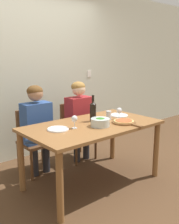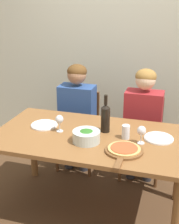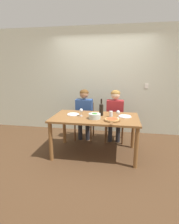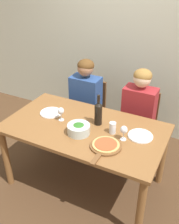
{
  "view_description": "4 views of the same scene",
  "coord_description": "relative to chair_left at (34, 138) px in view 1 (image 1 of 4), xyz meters",
  "views": [
    {
      "loc": [
        -2.02,
        -2.3,
        1.6
      ],
      "look_at": [
        0.01,
        0.07,
        0.91
      ],
      "focal_mm": 42.0,
      "sensor_mm": 36.0,
      "label": 1
    },
    {
      "loc": [
        0.69,
        -2.29,
        1.89
      ],
      "look_at": [
        -0.04,
        0.11,
        0.93
      ],
      "focal_mm": 50.0,
      "sensor_mm": 36.0,
      "label": 2
    },
    {
      "loc": [
        0.45,
        -3.2,
        1.66
      ],
      "look_at": [
        -0.13,
        0.1,
        0.83
      ],
      "focal_mm": 28.0,
      "sensor_mm": 36.0,
      "label": 3
    },
    {
      "loc": [
        1.07,
        -1.97,
        2.24
      ],
      "look_at": [
        0.05,
        0.03,
        0.94
      ],
      "focal_mm": 42.0,
      "sensor_mm": 36.0,
      "label": 4
    }
  ],
  "objects": [
    {
      "name": "pizza_on_board",
      "position": [
        0.69,
        -1.02,
        0.32
      ],
      "size": [
        0.29,
        0.43,
        0.04
      ],
      "color": "brown",
      "rests_on": "dining_table"
    },
    {
      "name": "wine_bottle",
      "position": [
        0.47,
        -0.7,
        0.44
      ],
      "size": [
        0.08,
        0.08,
        0.33
      ],
      "color": "black",
      "rests_on": "dining_table"
    },
    {
      "name": "back_wall",
      "position": [
        0.36,
        0.57,
        0.89
      ],
      "size": [
        10.0,
        0.06,
        2.7
      ],
      "color": "beige",
      "rests_on": "ground"
    },
    {
      "name": "water_tumbler",
      "position": [
        0.66,
        -0.78,
        0.36
      ],
      "size": [
        0.07,
        0.07,
        0.12
      ],
      "color": "silver",
      "rests_on": "dining_table"
    },
    {
      "name": "wine_glass_left",
      "position": [
        0.09,
        -0.81,
        0.41
      ],
      "size": [
        0.07,
        0.07,
        0.15
      ],
      "color": "silver",
      "rests_on": "dining_table"
    },
    {
      "name": "dinner_plate_left",
      "position": [
        -0.09,
        -0.74,
        0.31
      ],
      "size": [
        0.24,
        0.24,
        0.02
      ],
      "color": "white",
      "rests_on": "dining_table"
    },
    {
      "name": "dinner_plate_right",
      "position": [
        0.93,
        -0.72,
        0.31
      ],
      "size": [
        0.24,
        0.24,
        0.02
      ],
      "color": "white",
      "rests_on": "dining_table"
    },
    {
      "name": "dining_table",
      "position": [
        0.36,
        -0.81,
        0.2
      ],
      "size": [
        1.64,
        0.92,
        0.77
      ],
      "color": "brown",
      "rests_on": "ground"
    },
    {
      "name": "person_man",
      "position": [
        0.72,
        -0.11,
        0.26
      ],
      "size": [
        0.47,
        0.51,
        1.2
      ],
      "color": "#28282D",
      "rests_on": "ground"
    },
    {
      "name": "broccoli_bowl",
      "position": [
        0.37,
        -0.94,
        0.35
      ],
      "size": [
        0.22,
        0.22,
        0.1
      ],
      "color": "silver",
      "rests_on": "dining_table"
    },
    {
      "name": "person_woman",
      "position": [
        -0.0,
        -0.11,
        0.26
      ],
      "size": [
        0.47,
        0.51,
        1.2
      ],
      "color": "#28282D",
      "rests_on": "ground"
    },
    {
      "name": "wine_glass_right",
      "position": [
        0.8,
        -0.84,
        0.41
      ],
      "size": [
        0.07,
        0.07,
        0.15
      ],
      "color": "silver",
      "rests_on": "dining_table"
    },
    {
      "name": "chair_left",
      "position": [
        0.0,
        0.0,
        0.0
      ],
      "size": [
        0.42,
        0.42,
        0.86
      ],
      "color": "brown",
      "rests_on": "ground"
    },
    {
      "name": "ground_plane",
      "position": [
        0.36,
        -0.81,
        -0.46
      ],
      "size": [
        40.0,
        40.0,
        0.0
      ],
      "primitive_type": "plane",
      "color": "#4C331E"
    },
    {
      "name": "chair_right",
      "position": [
        0.72,
        0.0,
        0.0
      ],
      "size": [
        0.42,
        0.42,
        0.86
      ],
      "color": "brown",
      "rests_on": "ground"
    }
  ]
}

